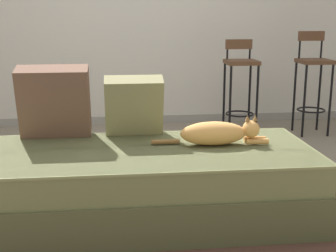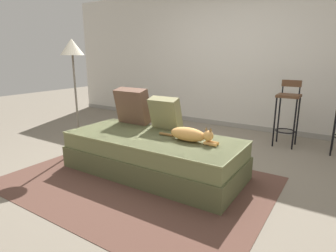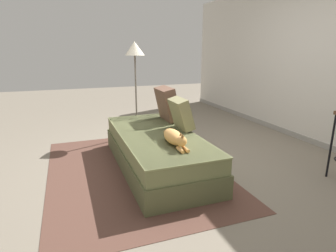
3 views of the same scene
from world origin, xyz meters
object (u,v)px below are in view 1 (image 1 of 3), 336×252
(bar_stool_near_window, at_px, (240,78))
(cat, at_px, (218,133))
(couch, at_px, (146,183))
(bar_stool_by_doorway, at_px, (313,75))
(throw_pillow_middle, at_px, (134,105))
(throw_pillow_corner, at_px, (54,102))

(bar_stool_near_window, bearing_deg, cat, -108.66)
(couch, height_order, bar_stool_by_doorway, bar_stool_by_doorway)
(throw_pillow_middle, height_order, bar_stool_near_window, bar_stool_near_window)
(bar_stool_near_window, bearing_deg, couch, -119.48)
(couch, bearing_deg, throw_pillow_middle, 98.75)
(cat, bearing_deg, couch, -172.77)
(cat, distance_m, bar_stool_by_doorway, 2.36)
(throw_pillow_middle, xyz_separation_m, bar_stool_near_window, (1.16, 1.60, -0.05))
(couch, height_order, cat, cat)
(bar_stool_by_doorway, bearing_deg, bar_stool_near_window, -179.94)
(throw_pillow_middle, bearing_deg, bar_stool_near_window, 54.07)
(couch, bearing_deg, bar_stool_near_window, 60.52)
(cat, distance_m, bar_stool_near_window, 2.00)
(throw_pillow_corner, relative_size, cat, 0.66)
(bar_stool_near_window, bearing_deg, throw_pillow_middle, -125.93)
(throw_pillow_middle, bearing_deg, cat, -29.63)
(throw_pillow_corner, height_order, cat, throw_pillow_corner)
(throw_pillow_corner, height_order, bar_stool_by_doorway, bar_stool_by_doorway)
(throw_pillow_corner, bearing_deg, couch, -31.20)
(couch, height_order, bar_stool_near_window, bar_stool_near_window)
(throw_pillow_middle, relative_size, cat, 0.56)
(throw_pillow_middle, relative_size, bar_stool_near_window, 0.41)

